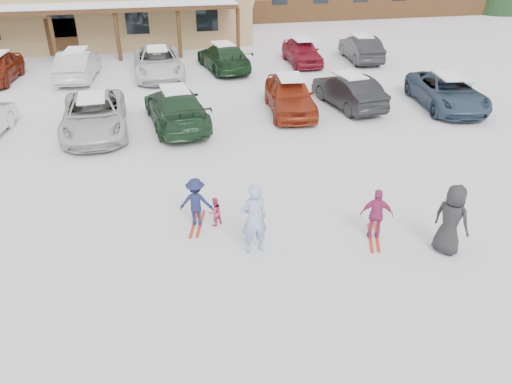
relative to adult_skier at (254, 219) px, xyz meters
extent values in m
plane|color=silver|center=(0.03, 0.22, -0.94)|extent=(160.00, 160.00, 0.00)
cube|color=tan|center=(-8.97, 28.22, 0.86)|extent=(28.00, 10.00, 3.60)
cube|color=#422814|center=(-8.97, 22.02, 1.96)|extent=(25.20, 2.60, 0.25)
cube|color=#422814|center=(16.03, 31.26, -0.04)|extent=(24.00, 0.10, 1.80)
cylinder|color=black|center=(30.03, 32.22, -0.28)|extent=(0.60, 0.60, 1.32)
imported|color=#90A4D3|center=(0.00, 0.00, 0.00)|extent=(0.74, 0.53, 1.89)
imported|color=#BC3059|center=(-0.77, 1.43, -0.53)|extent=(0.50, 0.47, 0.82)
imported|color=#171C43|center=(-1.25, 1.56, -0.25)|extent=(1.00, 0.73, 1.39)
cube|color=#AD2E18|center=(-1.25, 1.56, -0.93)|extent=(0.55, 1.40, 0.03)
imported|color=#A12B60|center=(3.20, -0.12, -0.23)|extent=(0.90, 0.62, 1.43)
cube|color=#AD2E18|center=(3.20, -0.12, -0.93)|extent=(0.67, 1.38, 0.03)
imported|color=black|center=(4.71, -1.06, -0.02)|extent=(0.95, 1.07, 1.85)
imported|color=#BCBCBC|center=(-4.33, 9.24, -0.22)|extent=(2.56, 5.27, 1.44)
imported|color=#1B3720|center=(-1.15, 9.35, -0.19)|extent=(2.61, 5.35, 1.50)
imported|color=maroon|center=(3.76, 9.88, -0.16)|extent=(2.34, 4.76, 1.56)
imported|color=black|center=(6.52, 10.05, -0.23)|extent=(2.11, 4.53, 1.44)
imported|color=#2F4157|center=(10.77, 9.04, -0.24)|extent=(3.08, 5.38, 1.41)
imported|color=#B3B4B8|center=(-5.60, 17.35, -0.18)|extent=(2.05, 4.79, 1.54)
imported|color=silver|center=(-1.49, 17.01, -0.20)|extent=(2.52, 5.38, 1.49)
imported|color=#17311A|center=(2.13, 17.54, -0.22)|extent=(2.72, 5.22, 1.45)
imported|color=maroon|center=(6.81, 17.91, -0.23)|extent=(1.82, 4.27, 1.44)
imported|color=black|center=(10.46, 17.89, -0.21)|extent=(1.95, 4.56, 1.46)
camera|label=1|loc=(-2.22, -10.14, 6.35)|focal=35.00mm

